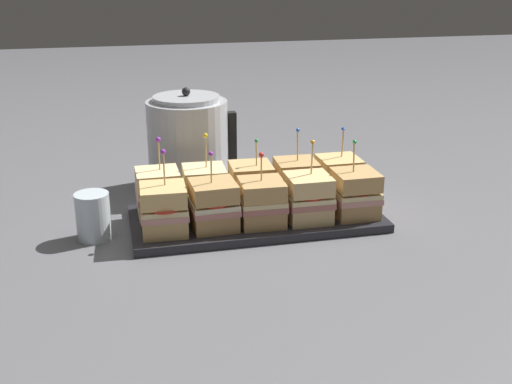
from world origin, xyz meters
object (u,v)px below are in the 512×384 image
at_px(sandwich_front_right, 308,198).
at_px(sandwich_back_right, 296,182).
at_px(sandwich_front_center, 261,202).
at_px(drinking_glass, 93,216).
at_px(sandwich_front_far_right, 355,194).
at_px(sandwich_back_far_left, 158,193).
at_px(serving_platter, 256,218).
at_px(sandwich_front_left, 214,205).
at_px(sandwich_back_center, 252,186).
at_px(sandwich_back_far_right, 338,179).
at_px(kettle_steel, 188,143).
at_px(sandwich_front_far_left, 164,210).
at_px(sandwich_back_left, 205,189).

relative_size(sandwich_front_right, sandwich_back_right, 1.00).
bearing_deg(sandwich_front_center, drinking_glass, 172.58).
bearing_deg(drinking_glass, sandwich_front_far_right, -4.75).
relative_size(sandwich_front_far_right, sandwich_back_far_left, 0.99).
xyz_separation_m(serving_platter, sandwich_back_far_left, (-0.20, 0.05, 0.06)).
distance_m(sandwich_front_far_right, drinking_glass, 0.54).
relative_size(sandwich_front_left, sandwich_front_right, 0.95).
bearing_deg(sandwich_front_center, sandwich_back_right, 44.25).
bearing_deg(sandwich_front_far_right, sandwich_front_left, 179.49).
xyz_separation_m(sandwich_back_center, sandwich_back_far_right, (0.20, 0.00, 0.00)).
distance_m(sandwich_front_right, sandwich_back_far_right, 0.14).
bearing_deg(sandwich_back_far_left, kettle_steel, 66.05).
relative_size(sandwich_front_far_left, sandwich_front_left, 1.05).
distance_m(sandwich_back_center, sandwich_back_right, 0.10).
distance_m(sandwich_front_far_right, sandwich_back_left, 0.32).
bearing_deg(sandwich_back_right, sandwich_back_far_right, -0.60).
bearing_deg(sandwich_front_center, kettle_steel, 109.04).
bearing_deg(sandwich_front_center, sandwich_front_right, -1.49).
relative_size(sandwich_front_far_right, drinking_glass, 1.72).
bearing_deg(sandwich_front_far_left, sandwich_back_far_left, 91.27).
relative_size(sandwich_front_center, sandwich_front_far_right, 0.92).
height_order(sandwich_back_far_left, kettle_steel, kettle_steel).
bearing_deg(serving_platter, sandwich_front_right, -28.17).
bearing_deg(sandwich_front_center, sandwich_front_left, 179.03).
height_order(sandwich_front_left, sandwich_back_center, sandwich_front_left).
bearing_deg(serving_platter, sandwich_back_right, 26.23).
bearing_deg(sandwich_back_far_left, sandwich_front_far_right, -14.15).
xyz_separation_m(sandwich_back_center, sandwich_back_right, (0.10, 0.00, 0.00)).
bearing_deg(sandwich_back_far_right, sandwich_back_right, 179.40).
height_order(sandwich_front_center, sandwich_back_far_right, sandwich_back_far_right).
bearing_deg(sandwich_back_center, sandwich_back_far_left, 178.98).
distance_m(kettle_steel, drinking_glass, 0.35).
relative_size(sandwich_front_left, sandwich_back_left, 0.95).
bearing_deg(drinking_glass, sandwich_front_far_left, -17.45).
relative_size(sandwich_back_far_right, kettle_steel, 0.67).
bearing_deg(sandwich_front_far_right, sandwich_back_center, 153.97).
distance_m(sandwich_front_left, sandwich_back_far_right, 0.31).
bearing_deg(sandwich_front_left, drinking_glass, 169.95).
bearing_deg(sandwich_back_far_right, sandwich_back_left, -179.73).
bearing_deg(kettle_steel, sandwich_front_left, -88.37).
relative_size(sandwich_front_far_right, sandwich_back_left, 0.97).
bearing_deg(sandwich_front_far_right, sandwich_front_far_left, 179.79).
distance_m(serving_platter, sandwich_front_far_right, 0.21).
bearing_deg(sandwich_front_far_left, sandwich_back_right, 18.41).
relative_size(sandwich_front_center, sandwich_back_center, 0.98).
height_order(sandwich_front_center, sandwich_front_right, sandwich_front_right).
xyz_separation_m(serving_platter, sandwich_back_left, (-0.10, 0.05, 0.06)).
xyz_separation_m(sandwich_front_center, sandwich_back_center, (0.00, 0.10, 0.00)).
bearing_deg(kettle_steel, sandwich_front_far_left, -106.35).
xyz_separation_m(sandwich_back_far_left, kettle_steel, (0.09, 0.21, 0.04)).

